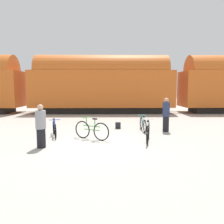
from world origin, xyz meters
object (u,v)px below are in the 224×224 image
(bicycle_teal, at_px, (143,124))
(person_in_navy, at_px, (166,115))
(bicycle_green, at_px, (92,130))
(bicycle_silver, at_px, (148,132))
(freight_train, at_px, (102,83))
(person_in_grey, at_px, (41,126))
(backpack, at_px, (118,125))
(bicycle_blue, at_px, (54,129))

(bicycle_teal, height_order, person_in_navy, person_in_navy)
(bicycle_green, relative_size, person_in_navy, 0.89)
(bicycle_silver, xyz_separation_m, bicycle_teal, (0.15, 2.26, -0.05))
(person_in_navy, bearing_deg, freight_train, 25.65)
(freight_train, relative_size, bicycle_green, 25.79)
(bicycle_silver, bearing_deg, bicycle_teal, 86.10)
(bicycle_silver, bearing_deg, bicycle_green, 169.34)
(bicycle_green, relative_size, person_in_grey, 0.95)
(freight_train, distance_m, person_in_navy, 9.49)
(bicycle_green, height_order, person_in_grey, person_in_grey)
(bicycle_teal, xyz_separation_m, backpack, (-1.25, 0.69, -0.18))
(bicycle_green, relative_size, bicycle_blue, 0.95)
(freight_train, xyz_separation_m, bicycle_silver, (2.16, -10.77, -2.26))
(person_in_grey, bearing_deg, bicycle_teal, 146.73)
(freight_train, xyz_separation_m, bicycle_teal, (2.32, -8.51, -2.31))
(person_in_navy, bearing_deg, person_in_grey, 122.56)
(bicycle_silver, height_order, bicycle_teal, bicycle_silver)
(person_in_grey, bearing_deg, backpack, 162.32)
(bicycle_teal, bearing_deg, bicycle_green, -143.69)
(bicycle_blue, distance_m, bicycle_teal, 4.37)
(person_in_navy, bearing_deg, bicycle_green, 118.83)
(freight_train, xyz_separation_m, person_in_grey, (-1.91, -11.59, -1.87))
(freight_train, height_order, bicycle_blue, freight_train)
(bicycle_teal, relative_size, person_in_grey, 1.03)
(bicycle_blue, relative_size, person_in_navy, 0.94)
(bicycle_blue, bearing_deg, bicycle_teal, 15.35)
(bicycle_green, bearing_deg, bicycle_blue, 159.07)
(backpack, bearing_deg, bicycle_blue, -148.11)
(freight_train, relative_size, bicycle_blue, 24.56)
(freight_train, height_order, bicycle_teal, freight_train)
(person_in_grey, bearing_deg, freight_train, -168.65)
(bicycle_green, height_order, person_in_navy, person_in_navy)
(bicycle_teal, bearing_deg, bicycle_silver, -93.90)
(backpack, bearing_deg, person_in_navy, -19.30)
(person_in_grey, relative_size, person_in_navy, 0.94)
(bicycle_silver, distance_m, backpack, 3.15)
(bicycle_blue, xyz_separation_m, person_in_navy, (5.35, 1.02, 0.50))
(person_in_navy, height_order, backpack, person_in_navy)
(bicycle_green, bearing_deg, person_in_grey, -144.42)
(freight_train, bearing_deg, bicycle_blue, -101.11)
(freight_train, bearing_deg, backpack, -82.19)
(freight_train, distance_m, bicycle_blue, 10.12)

